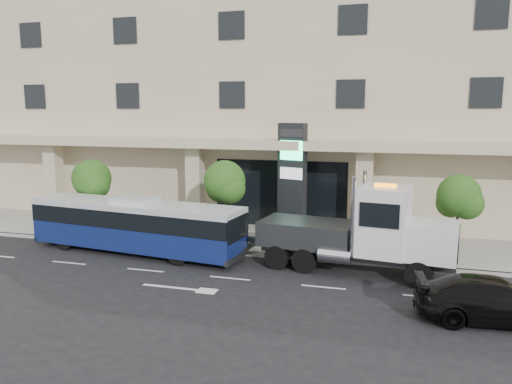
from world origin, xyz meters
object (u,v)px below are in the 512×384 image
(city_bus, at_px, (136,225))
(tow_truck, at_px, (364,233))
(black_sedan, at_px, (495,300))
(signage_pylon, at_px, (292,179))

(city_bus, bearing_deg, tow_truck, 6.70)
(tow_truck, distance_m, black_sedan, 6.29)
(city_bus, xyz_separation_m, tow_truck, (11.16, -0.07, 0.36))
(tow_truck, xyz_separation_m, signage_pylon, (-4.24, 5.03, 1.52))
(city_bus, relative_size, black_sedan, 2.19)
(city_bus, bearing_deg, black_sedan, -7.67)
(signage_pylon, bearing_deg, black_sedan, -28.09)
(tow_truck, bearing_deg, city_bus, -172.62)
(tow_truck, bearing_deg, black_sedan, -33.51)
(city_bus, relative_size, tow_truck, 1.18)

